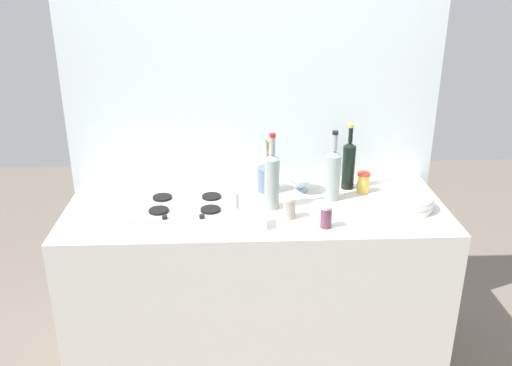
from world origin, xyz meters
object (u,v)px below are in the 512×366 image
wine_bottle_mid_right (349,164)px  mixing_bowl (301,183)px  utensil_crock (268,179)px  wine_bottle_leftmost (333,174)px  condiment_jar_front (363,182)px  condiment_jar_spare (326,216)px  stovetop_hob (186,206)px  butter_dish (248,220)px  plate_stack (408,202)px  wine_bottle_mid_left (272,180)px  condiment_jar_rear (289,208)px

wine_bottle_mid_right → mixing_bowl: size_ratio=2.19×
utensil_crock → wine_bottle_leftmost: bearing=-20.2°
wine_bottle_mid_right → condiment_jar_front: bearing=-40.8°
utensil_crock → condiment_jar_spare: utensil_crock is taller
stovetop_hob → condiment_jar_spare: bearing=-19.1°
wine_bottle_leftmost → wine_bottle_mid_right: size_ratio=1.03×
butter_dish → stovetop_hob: bearing=145.6°
butter_dish → condiment_jar_spare: 0.34m
plate_stack → wine_bottle_mid_left: size_ratio=0.63×
plate_stack → condiment_jar_rear: (-0.57, -0.07, 0.02)m
wine_bottle_mid_left → wine_bottle_leftmost: bearing=16.4°
plate_stack → wine_bottle_mid_right: 0.37m
butter_dish → condiment_jar_spare: (0.34, -0.02, 0.02)m
condiment_jar_front → wine_bottle_mid_left: bearing=-160.6°
mixing_bowl → condiment_jar_front: size_ratio=1.47×
condiment_jar_front → plate_stack: bearing=-51.0°
wine_bottle_leftmost → mixing_bowl: bearing=143.7°
plate_stack → mixing_bowl: 0.53m
wine_bottle_mid_left → condiment_jar_front: bearing=19.4°
stovetop_hob → butter_dish: butter_dish is taller
wine_bottle_mid_left → condiment_jar_spare: 0.32m
wine_bottle_leftmost → condiment_jar_rear: size_ratio=3.45×
wine_bottle_mid_left → condiment_jar_front: wine_bottle_mid_left is taller
wine_bottle_mid_left → butter_dish: wine_bottle_mid_left is taller
wine_bottle_mid_left → mixing_bowl: bearing=50.0°
plate_stack → condiment_jar_rear: 0.57m
butter_dish → utensil_crock: size_ratio=0.60×
plate_stack → condiment_jar_spare: condiment_jar_spare is taller
wine_bottle_leftmost → condiment_jar_front: 0.20m
plate_stack → condiment_jar_front: 0.27m
butter_dish → utensil_crock: (0.11, 0.39, 0.03)m
mixing_bowl → butter_dish: mixing_bowl is taller
wine_bottle_leftmost → wine_bottle_mid_right: 0.17m
condiment_jar_rear → wine_bottle_mid_right: bearing=45.3°
mixing_bowl → condiment_jar_spare: 0.41m
plate_stack → mixing_bowl: mixing_bowl is taller
plate_stack → condiment_jar_spare: (-0.42, -0.17, 0.02)m
utensil_crock → condiment_jar_spare: bearing=-61.0°
condiment_jar_spare → wine_bottle_mid_right: bearing=67.4°
utensil_crock → condiment_jar_front: utensil_crock is taller
stovetop_hob → wine_bottle_leftmost: 0.72m
wine_bottle_mid_right → utensil_crock: wine_bottle_mid_right is taller
condiment_jar_rear → stovetop_hob: bearing=166.4°
utensil_crock → stovetop_hob: bearing=-153.5°
condiment_jar_front → condiment_jar_spare: (-0.25, -0.38, -0.00)m
utensil_crock → condiment_jar_spare: size_ratio=2.68×
mixing_bowl → condiment_jar_front: 0.31m
plate_stack → wine_bottle_leftmost: bearing=159.0°
mixing_bowl → condiment_jar_front: bearing=-4.8°
condiment_jar_spare → butter_dish: bearing=176.4°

